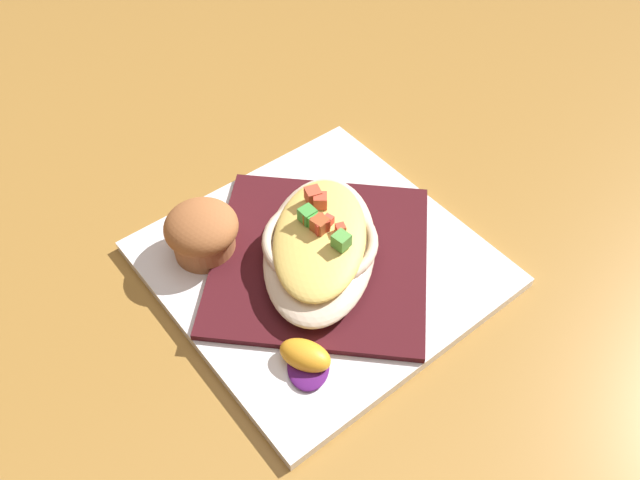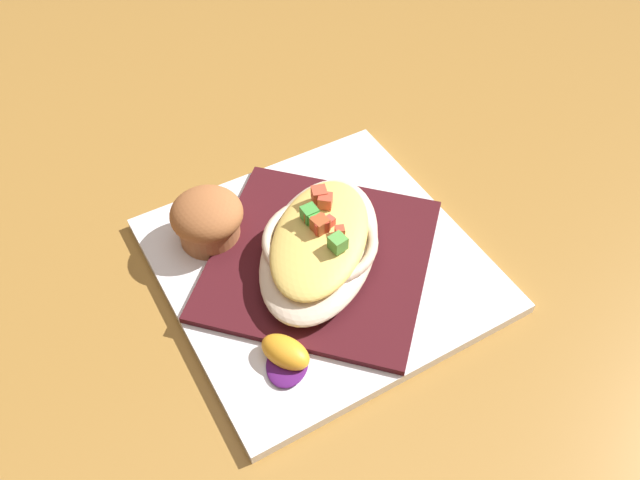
% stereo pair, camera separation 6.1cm
% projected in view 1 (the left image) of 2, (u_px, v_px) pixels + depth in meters
% --- Properties ---
extents(ground_plane, '(2.60, 2.60, 0.00)m').
position_uv_depth(ground_plane, '(320.00, 268.00, 0.64)').
color(ground_plane, olive).
extents(square_plate, '(0.32, 0.32, 0.01)m').
position_uv_depth(square_plate, '(320.00, 264.00, 0.64)').
color(square_plate, white).
rests_on(square_plate, ground_plane).
extents(folded_napkin, '(0.29, 0.29, 0.01)m').
position_uv_depth(folded_napkin, '(320.00, 258.00, 0.63)').
color(folded_napkin, '#411218').
rests_on(folded_napkin, square_plate).
extents(gratin_dish, '(0.21, 0.20, 0.05)m').
position_uv_depth(gratin_dish, '(320.00, 243.00, 0.62)').
color(gratin_dish, beige).
rests_on(gratin_dish, folded_napkin).
extents(muffin, '(0.07, 0.07, 0.05)m').
position_uv_depth(muffin, '(202.00, 232.00, 0.62)').
color(muffin, '#A4623B').
rests_on(muffin, square_plate).
extents(orange_garnish, '(0.06, 0.06, 0.02)m').
position_uv_depth(orange_garnish, '(306.00, 358.00, 0.55)').
color(orange_garnish, '#4E1761').
rests_on(orange_garnish, square_plate).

